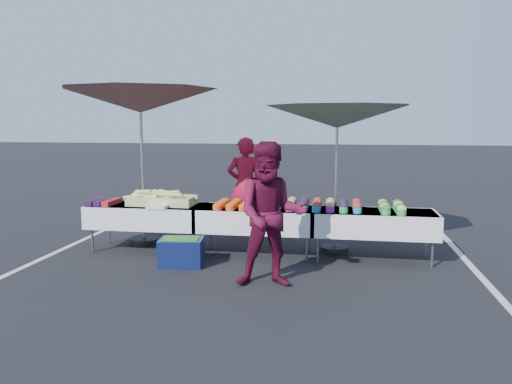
% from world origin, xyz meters
% --- Properties ---
extents(ground, '(80.00, 80.00, 0.00)m').
position_xyz_m(ground, '(0.00, 0.00, 0.00)').
color(ground, black).
extents(stripe_left, '(0.10, 5.00, 0.00)m').
position_xyz_m(stripe_left, '(-3.20, 0.00, 0.00)').
color(stripe_left, silver).
rests_on(stripe_left, ground).
extents(stripe_right, '(0.10, 5.00, 0.00)m').
position_xyz_m(stripe_right, '(3.20, 0.00, 0.00)').
color(stripe_right, silver).
rests_on(stripe_right, ground).
extents(table_left, '(1.86, 0.81, 0.75)m').
position_xyz_m(table_left, '(-1.80, 0.00, 0.58)').
color(table_left, white).
rests_on(table_left, ground).
extents(table_center, '(1.86, 0.81, 0.75)m').
position_xyz_m(table_center, '(0.00, 0.00, 0.58)').
color(table_center, white).
rests_on(table_center, ground).
extents(table_right, '(1.86, 0.81, 0.75)m').
position_xyz_m(table_right, '(1.80, 0.00, 0.58)').
color(table_right, white).
rests_on(table_right, ground).
extents(berry_punnets, '(0.40, 0.54, 0.08)m').
position_xyz_m(berry_punnets, '(-2.51, -0.06, 0.79)').
color(berry_punnets, black).
rests_on(berry_punnets, table_left).
extents(corn_pile, '(1.16, 0.57, 0.26)m').
position_xyz_m(corn_pile, '(-1.56, 0.04, 0.84)').
color(corn_pile, tan).
rests_on(corn_pile, table_left).
extents(plastic_bags, '(0.30, 0.25, 0.05)m').
position_xyz_m(plastic_bags, '(-1.50, -0.30, 0.78)').
color(plastic_bags, white).
rests_on(plastic_bags, table_left).
extents(carrot_bowls, '(0.95, 0.69, 0.11)m').
position_xyz_m(carrot_bowls, '(-0.15, -0.01, 0.80)').
color(carrot_bowls, '#E85419').
rests_on(carrot_bowls, table_center).
extents(potato_cups, '(1.34, 0.58, 0.16)m').
position_xyz_m(potato_cups, '(0.95, 0.00, 0.83)').
color(potato_cups, '#277AB8').
rests_on(potato_cups, table_right).
extents(bean_baskets, '(0.36, 0.68, 0.15)m').
position_xyz_m(bean_baskets, '(2.06, -0.01, 0.82)').
color(bean_baskets, green).
rests_on(bean_baskets, table_right).
extents(vendor, '(0.72, 0.54, 1.81)m').
position_xyz_m(vendor, '(-0.44, 1.40, 0.90)').
color(vendor, '#B51431').
rests_on(vendor, ground).
extents(customer, '(0.99, 0.82, 1.84)m').
position_xyz_m(customer, '(0.44, -1.47, 0.92)').
color(customer, '#590D29').
rests_on(customer, ground).
extents(umbrella_left, '(2.93, 2.93, 2.66)m').
position_xyz_m(umbrella_left, '(-2.02, 0.40, 2.41)').
color(umbrella_left, black).
rests_on(umbrella_left, ground).
extents(umbrella_right, '(2.91, 2.91, 2.36)m').
position_xyz_m(umbrella_right, '(1.23, 0.40, 2.14)').
color(umbrella_right, black).
rests_on(umbrella_right, ground).
extents(storage_bin, '(0.67, 0.52, 0.41)m').
position_xyz_m(storage_bin, '(-0.98, -0.78, 0.21)').
color(storage_bin, '#0E1947').
rests_on(storage_bin, ground).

